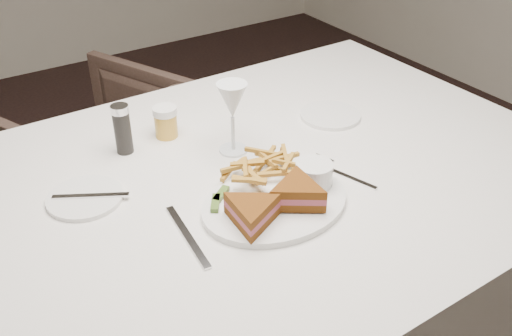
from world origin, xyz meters
The scene contains 3 objects.
table centered at (0.24, -0.19, 0.38)m, with size 1.55×1.04×0.75m, color silver.
chair_far centered at (0.19, 0.78, 0.33)m, with size 0.63×0.59×0.65m, color #47342C.
table_setting centered at (0.24, -0.23, 0.79)m, with size 0.83×0.59×0.18m.
Camera 1 is at (-0.32, -1.09, 1.46)m, focal length 40.00 mm.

